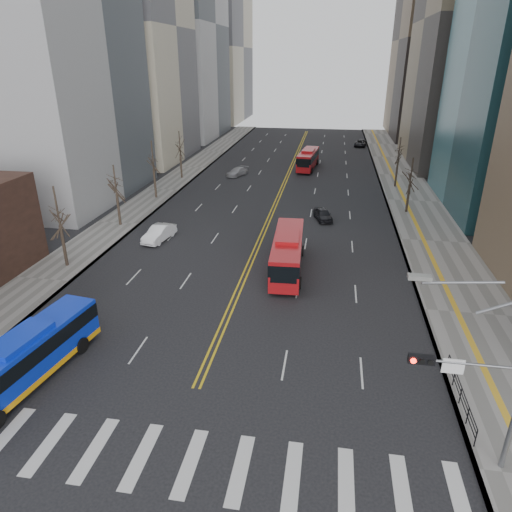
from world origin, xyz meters
TOP-DOWN VIEW (x-y plane):
  - ground at (0.00, 0.00)m, footprint 220.00×220.00m
  - sidewalk_right at (17.50, 45.00)m, footprint 7.00×130.00m
  - sidewalk_left at (-16.50, 45.00)m, footprint 5.00×130.00m
  - crosswalk at (0.00, 0.00)m, footprint 26.70×4.00m
  - centerline at (0.00, 55.00)m, footprint 0.55×100.00m
  - office_towers at (0.12, 68.51)m, footprint 83.00×134.00m
  - signal_mast at (13.77, 2.00)m, footprint 5.37×0.37m
  - pedestrian_railing at (14.30, 6.00)m, footprint 0.06×6.06m
  - street_trees at (-7.18, 34.55)m, footprint 35.20×47.20m
  - blue_bus at (-9.64, 4.00)m, footprint 3.74×10.83m
  - red_bus_near at (3.48, 21.50)m, footprint 3.00×10.58m
  - red_bus_far at (2.83, 62.00)m, footprint 3.29×10.30m
  - car_white at (-10.14, 26.51)m, footprint 2.40×4.84m
  - car_dark_mid at (6.15, 35.68)m, footprint 2.62×4.19m
  - car_silver at (-7.89, 55.22)m, footprint 3.37×4.69m
  - car_dark_far at (12.50, 85.09)m, footprint 2.93×5.01m

SIDE VIEW (x-z plane):
  - ground at x=0.00m, z-range 0.00..0.00m
  - crosswalk at x=0.00m, z-range 0.00..0.01m
  - centerline at x=0.00m, z-range 0.00..0.01m
  - sidewalk_right at x=17.50m, z-range 0.00..0.15m
  - sidewalk_left at x=-16.50m, z-range 0.00..0.15m
  - car_silver at x=-7.89m, z-range 0.00..1.26m
  - car_dark_far at x=12.50m, z-range 0.00..1.31m
  - car_dark_mid at x=6.15m, z-range 0.00..1.33m
  - car_white at x=-10.14m, z-range 0.00..1.53m
  - pedestrian_railing at x=14.30m, z-range 0.31..1.33m
  - blue_bus at x=-9.64m, z-range 0.08..3.20m
  - red_bus_far at x=2.83m, z-range 0.19..3.43m
  - red_bus_near at x=3.48m, z-range 0.19..3.54m
  - signal_mast at x=13.77m, z-range 0.16..9.55m
  - street_trees at x=-7.18m, z-range 1.07..8.67m
  - office_towers at x=0.12m, z-range -5.08..52.92m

